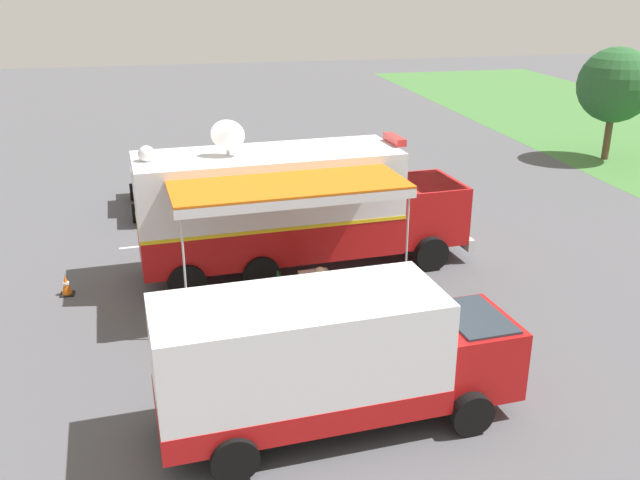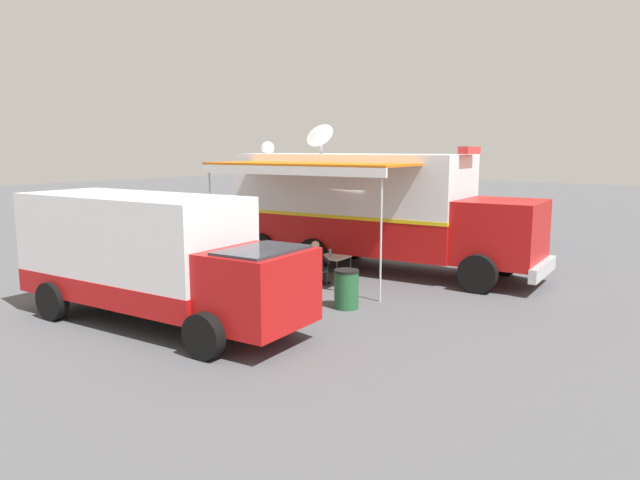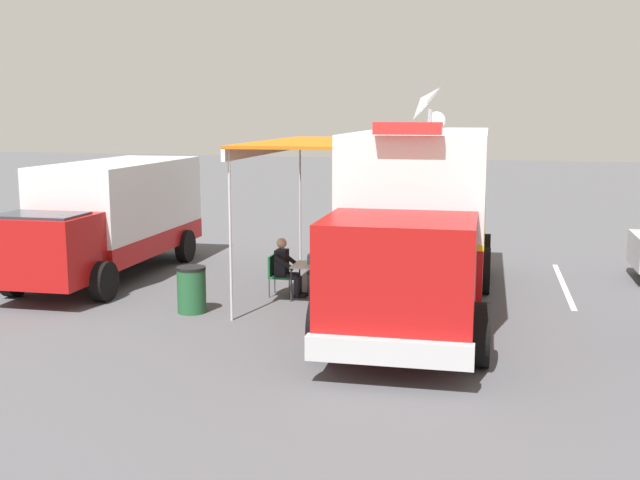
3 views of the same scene
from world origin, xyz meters
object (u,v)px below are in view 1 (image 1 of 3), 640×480
Objects in this scene: support_truck at (328,360)px; trash_bin at (405,311)px; car_far_corner at (302,173)px; folding_chair_at_table at (321,296)px; seated_responder at (319,287)px; traffic_cone at (66,285)px; water_bottle at (316,272)px; folding_chair_beside_table at (284,286)px; command_truck at (295,205)px; folding_table at (316,277)px; car_behind_truck at (158,185)px.

trash_bin is at bearing 141.53° from support_truck.
support_truck is at bearing -8.90° from car_far_corner.
folding_chair_at_table is 0.70× the size of seated_responder.
car_far_corner reaches higher than traffic_cone.
water_bottle is 0.26× the size of folding_chair_beside_table.
folding_chair_beside_table is at bearing -91.02° from water_bottle.
trash_bin is 0.13× the size of support_truck.
seated_responder is 0.18× the size of support_truck.
car_far_corner is (-14.53, 2.28, -0.51)m from support_truck.
command_truck is at bearing -178.31° from folding_chair_at_table.
folding_table is at bearing -137.12° from trash_bin.
water_bottle is 9.70m from car_behind_truck.
car_behind_truck is (-10.68, -5.79, 0.42)m from trash_bin.
car_behind_truck is (-9.56, -3.96, 0.37)m from folding_chair_at_table.
seated_responder is 0.29× the size of car_behind_truck.
folding_chair_at_table is (3.01, 0.09, -1.43)m from command_truck.
trash_bin is 1.57× the size of traffic_cone.
traffic_cone is at bearing -108.05° from folding_chair_beside_table.
command_truck is at bearing -178.49° from seated_responder.
water_bottle is 9.41m from car_far_corner.
water_bottle is 0.39× the size of traffic_cone.
water_bottle is 0.03× the size of support_truck.
car_behind_truck is at bearing -157.47° from folding_chair_at_table.
command_truck is 2.55m from folding_table.
folding_chair_at_table is at bearing 4.40° from seated_responder.
car_far_corner is at bearing -177.91° from trash_bin.
command_truck reaches higher than car_far_corner.
water_bottle is 0.05× the size of car_behind_truck.
support_truck reaches higher than traffic_cone.
car_far_corner is at bearing 133.69° from traffic_cone.
seated_responder reaches higher than folding_table.
seated_responder is at bearing -4.77° from folding_table.
traffic_cone is (-1.75, -6.45, -0.39)m from folding_table.
trash_bin is at bearing 54.46° from seated_responder.
seated_responder is 2.26m from trash_bin.
trash_bin reaches higher than folding_chair_beside_table.
support_truck is at bearing -10.84° from folding_chair_at_table.
support_truck is 1.59× the size of car_far_corner.
traffic_cone is at bearing -105.22° from folding_table.
folding_chair_beside_table reaches higher than folding_table.
traffic_cone is at bearing -110.29° from seated_responder.
trash_bin is 9.02m from traffic_cone.
folding_chair_beside_table is at bearing 71.95° from traffic_cone.
traffic_cone is (-3.68, -8.23, -0.18)m from trash_bin.
folding_chair_beside_table is 9.57m from car_far_corner.
folding_chair_at_table is 1.00× the size of folding_chair_beside_table.
support_truck is at bearing -38.47° from trash_bin.
car_far_corner reaches higher than folding_chair_at_table.
car_behind_truck is 5.40m from car_far_corner.
trash_bin reaches higher than folding_chair_at_table.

